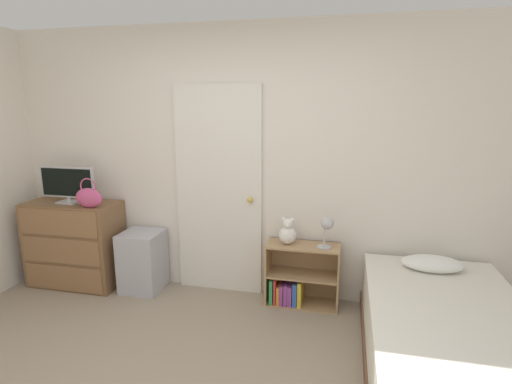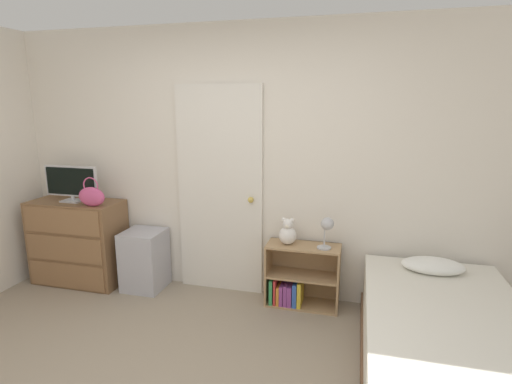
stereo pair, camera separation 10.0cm
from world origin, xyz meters
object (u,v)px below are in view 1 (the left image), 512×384
(handbag, at_px, (89,197))
(desk_lamp, at_px, (327,226))
(teddy_bear, at_px, (288,233))
(tv, at_px, (67,184))
(storage_bin, at_px, (143,261))
(bed, at_px, (448,346))
(dresser, at_px, (75,244))
(bookshelf, at_px, (297,280))

(handbag, distance_m, desk_lamp, 2.24)
(teddy_bear, bearing_deg, desk_lamp, -6.98)
(desk_lamp, bearing_deg, tv, -179.11)
(storage_bin, relative_size, desk_lamp, 2.06)
(desk_lamp, distance_m, bed, 1.28)
(dresser, xyz_separation_m, desk_lamp, (2.53, 0.03, 0.35))
(dresser, xyz_separation_m, tv, (-0.01, -0.01, 0.62))
(dresser, distance_m, storage_bin, 0.75)
(bed, bearing_deg, bookshelf, 143.27)
(desk_lamp, xyz_separation_m, bed, (0.86, -0.79, -0.53))
(tv, relative_size, handbag, 2.05)
(handbag, height_order, storage_bin, handbag)
(bed, bearing_deg, storage_bin, 163.55)
(storage_bin, distance_m, teddy_bear, 1.50)
(tv, height_order, bed, tv)
(teddy_bear, bearing_deg, dresser, -177.99)
(dresser, height_order, handbag, handbag)
(bookshelf, height_order, teddy_bear, teddy_bear)
(desk_lamp, bearing_deg, bookshelf, 169.75)
(tv, distance_m, bookshelf, 2.43)
(teddy_bear, relative_size, bed, 0.13)
(dresser, bearing_deg, tv, -150.84)
(bookshelf, bearing_deg, bed, -36.73)
(tv, relative_size, bookshelf, 0.88)
(desk_lamp, bearing_deg, teddy_bear, 173.02)
(dresser, bearing_deg, storage_bin, 2.36)
(bed, bearing_deg, desk_lamp, 137.57)
(storage_bin, bearing_deg, desk_lamp, 0.10)
(bookshelf, bearing_deg, storage_bin, -178.16)
(handbag, bearing_deg, dresser, 157.27)
(dresser, distance_m, bed, 3.48)
(storage_bin, bearing_deg, tv, -177.20)
(storage_bin, height_order, desk_lamp, desk_lamp)
(bookshelf, distance_m, teddy_bear, 0.47)
(dresser, bearing_deg, desk_lamp, 0.76)
(bed, bearing_deg, tv, 167.60)
(dresser, distance_m, handbag, 0.63)
(handbag, xyz_separation_m, storage_bin, (0.43, 0.16, -0.67))
(tv, height_order, desk_lamp, tv)
(tv, bearing_deg, desk_lamp, 0.89)
(tv, xyz_separation_m, desk_lamp, (2.54, 0.04, -0.27))
(bookshelf, height_order, bed, bed)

